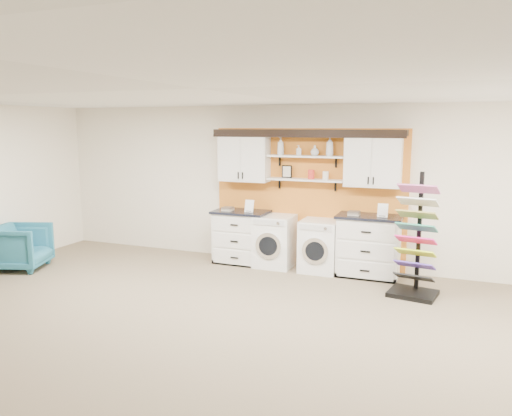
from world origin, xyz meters
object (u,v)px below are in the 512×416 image
at_px(base_cabinet_left, 241,237).
at_px(dryer, 320,246).
at_px(base_cabinet_right, 369,246).
at_px(washer, 275,241).
at_px(sample_rack, 415,258).
at_px(armchair, 21,247).

height_order(base_cabinet_left, dryer, base_cabinet_left).
relative_size(base_cabinet_left, base_cabinet_right, 0.93).
bearing_deg(base_cabinet_left, base_cabinet_right, -0.00).
distance_m(base_cabinet_left, dryer, 1.45).
xyz_separation_m(washer, dryer, (0.81, 0.00, -0.01)).
xyz_separation_m(washer, sample_rack, (2.39, -0.71, 0.11)).
xyz_separation_m(washer, armchair, (-4.01, -1.76, -0.07)).
relative_size(dryer, armchair, 1.03).
bearing_deg(base_cabinet_left, dryer, -0.13).
distance_m(base_cabinet_left, washer, 0.64).
distance_m(base_cabinet_right, sample_rack, 1.05).
height_order(base_cabinet_right, sample_rack, sample_rack).
height_order(dryer, armchair, dryer).
bearing_deg(armchair, base_cabinet_left, -81.62).
xyz_separation_m(base_cabinet_right, armchair, (-5.63, -1.77, -0.12)).
height_order(base_cabinet_left, armchair, base_cabinet_left).
distance_m(base_cabinet_left, armchair, 3.81).
relative_size(base_cabinet_right, sample_rack, 0.58).
distance_m(washer, dryer, 0.81).
distance_m(dryer, sample_rack, 1.74).
bearing_deg(sample_rack, armchair, -161.22).
relative_size(dryer, sample_rack, 0.49).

